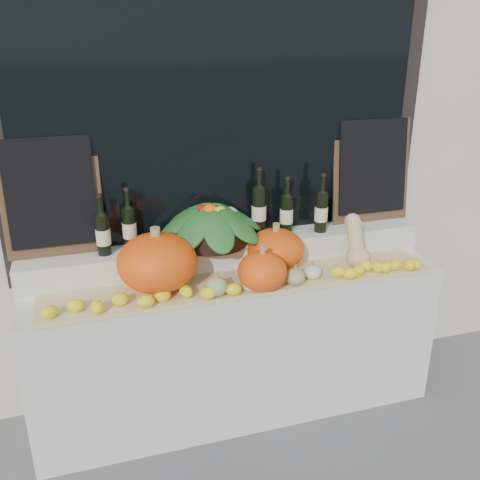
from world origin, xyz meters
name	(u,v)px	position (x,y,z in m)	size (l,w,h in m)	color
storefront_facade	(200,10)	(0.00, 2.25, 2.25)	(7.00, 0.94, 4.50)	beige
display_sill	(236,343)	(0.00, 1.52, 0.44)	(2.30, 0.55, 0.88)	silver
rear_tier	(229,252)	(0.00, 1.68, 0.96)	(2.30, 0.25, 0.16)	silver
straw_bedding	(243,283)	(0.00, 1.40, 0.89)	(2.10, 0.32, 0.03)	tan
pumpkin_left	(157,262)	(-0.44, 1.44, 1.05)	(0.41, 0.41, 0.30)	#FF540D
pumpkin_right	(276,249)	(0.22, 1.51, 1.02)	(0.32, 0.32, 0.22)	#FF540D
pumpkin_center	(262,271)	(0.07, 1.28, 1.01)	(0.25, 0.25, 0.21)	#FF540D
butternut_squash	(356,244)	(0.67, 1.41, 1.03)	(0.14, 0.20, 0.29)	#D9B47F
decorative_gourds	(261,280)	(0.06, 1.29, 0.95)	(0.64, 0.14, 0.14)	#396A1F
lemon_heap	(249,284)	(0.00, 1.29, 0.94)	(2.20, 0.16, 0.06)	yellow
produce_bowl	(210,223)	(-0.11, 1.66, 1.15)	(0.63, 0.63, 0.23)	black
wine_bottle_far_left	(103,234)	(-0.69, 1.66, 1.15)	(0.08, 0.08, 0.33)	black
wine_bottle_near_left	(129,227)	(-0.54, 1.71, 1.16)	(0.08, 0.08, 0.34)	black
wine_bottle_tall	(259,210)	(0.19, 1.70, 1.19)	(0.08, 0.08, 0.40)	black
wine_bottle_near_right	(286,213)	(0.35, 1.68, 1.16)	(0.08, 0.08, 0.34)	black
wine_bottle_far_right	(321,211)	(0.55, 1.64, 1.16)	(0.08, 0.08, 0.35)	black
chalkboard_left	(51,195)	(-0.92, 1.74, 1.36)	(0.50, 0.10, 0.62)	#4C331E
chalkboard_right	(372,169)	(0.92, 1.74, 1.36)	(0.50, 0.10, 0.62)	#4C331E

